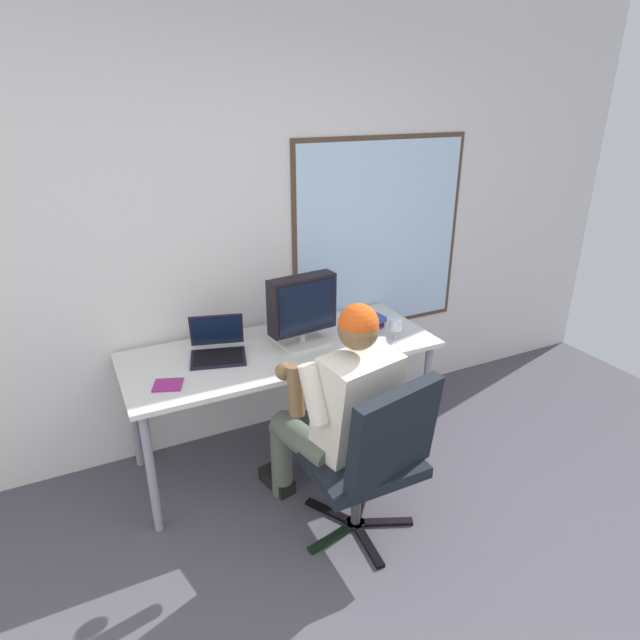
{
  "coord_description": "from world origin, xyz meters",
  "views": [
    {
      "loc": [
        -1.05,
        -0.78,
        2.11
      ],
      "look_at": [
        0.05,
        1.46,
        1.05
      ],
      "focal_mm": 30.1,
      "sensor_mm": 36.0,
      "label": 1
    }
  ],
  "objects": [
    {
      "name": "person_seated",
      "position": [
        0.05,
        1.25,
        0.65
      ],
      "size": [
        0.6,
        0.81,
        1.24
      ],
      "color": "#4F584B",
      "rests_on": "ground"
    },
    {
      "name": "wall_rear",
      "position": [
        0.04,
        2.25,
        1.42
      ],
      "size": [
        5.82,
        0.08,
        2.85
      ],
      "color": "silver",
      "rests_on": "ground"
    },
    {
      "name": "wine_glass",
      "position": [
        0.64,
        1.64,
        0.83
      ],
      "size": [
        0.07,
        0.07,
        0.13
      ],
      "color": "silver",
      "rests_on": "desk"
    },
    {
      "name": "crt_monitor",
      "position": [
        0.11,
        1.82,
        0.98
      ],
      "size": [
        0.41,
        0.25,
        0.42
      ],
      "color": "beige",
      "rests_on": "desk"
    },
    {
      "name": "book_stack",
      "position": [
        0.59,
        1.85,
        0.79
      ],
      "size": [
        0.18,
        0.16,
        0.08
      ],
      "color": "#5D3786",
      "rests_on": "desk"
    },
    {
      "name": "office_chair",
      "position": [
        0.1,
        0.99,
        0.53
      ],
      "size": [
        0.61,
        0.61,
        0.94
      ],
      "color": "black",
      "rests_on": "ground"
    },
    {
      "name": "cd_case",
      "position": [
        -0.7,
        1.68,
        0.75
      ],
      "size": [
        0.18,
        0.17,
        0.01
      ],
      "color": "#8F1D6F",
      "rests_on": "desk"
    },
    {
      "name": "laptop",
      "position": [
        -0.37,
        1.91,
        0.8
      ],
      "size": [
        0.37,
        0.36,
        0.22
      ],
      "color": "black",
      "rests_on": "desk"
    },
    {
      "name": "desk",
      "position": [
        -0.02,
        1.83,
        0.68
      ],
      "size": [
        1.8,
        0.72,
        0.74
      ],
      "color": "gray",
      "rests_on": "ground"
    }
  ]
}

